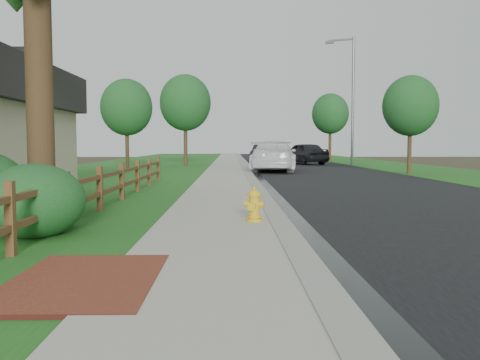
{
  "coord_description": "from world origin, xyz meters",
  "views": [
    {
      "loc": [
        -0.57,
        -6.59,
        1.6
      ],
      "look_at": [
        -0.35,
        4.63,
        0.81
      ],
      "focal_mm": 38.0,
      "sensor_mm": 36.0,
      "label": 1
    }
  ],
  "objects_px": {
    "dark_car_mid": "(303,153)",
    "streetlight": "(351,93)",
    "ranch_fence": "(112,183)",
    "fire_hydrant": "(254,205)",
    "white_suv": "(274,156)"
  },
  "relations": [
    {
      "from": "white_suv",
      "to": "fire_hydrant",
      "type": "bearing_deg",
      "value": 91.91
    },
    {
      "from": "white_suv",
      "to": "ranch_fence",
      "type": "bearing_deg",
      "value": 79.44
    },
    {
      "from": "ranch_fence",
      "to": "fire_hydrant",
      "type": "height_order",
      "value": "ranch_fence"
    },
    {
      "from": "fire_hydrant",
      "to": "dark_car_mid",
      "type": "height_order",
      "value": "dark_car_mid"
    },
    {
      "from": "fire_hydrant",
      "to": "ranch_fence",
      "type": "bearing_deg",
      "value": 137.93
    },
    {
      "from": "white_suv",
      "to": "dark_car_mid",
      "type": "xyz_separation_m",
      "value": [
        3.32,
        11.06,
        -0.03
      ]
    },
    {
      "from": "fire_hydrant",
      "to": "white_suv",
      "type": "bearing_deg",
      "value": 83.97
    },
    {
      "from": "ranch_fence",
      "to": "fire_hydrant",
      "type": "bearing_deg",
      "value": -42.07
    },
    {
      "from": "fire_hydrant",
      "to": "streetlight",
      "type": "distance_m",
      "value": 30.38
    },
    {
      "from": "ranch_fence",
      "to": "fire_hydrant",
      "type": "relative_size",
      "value": 25.01
    },
    {
      "from": "dark_car_mid",
      "to": "streetlight",
      "type": "relative_size",
      "value": 0.53
    },
    {
      "from": "ranch_fence",
      "to": "streetlight",
      "type": "relative_size",
      "value": 1.74
    },
    {
      "from": "ranch_fence",
      "to": "dark_car_mid",
      "type": "xyz_separation_m",
      "value": [
        8.92,
        27.78,
        0.27
      ]
    },
    {
      "from": "ranch_fence",
      "to": "streetlight",
      "type": "bearing_deg",
      "value": 64.58
    },
    {
      "from": "ranch_fence",
      "to": "streetlight",
      "type": "distance_m",
      "value": 28.68
    }
  ]
}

